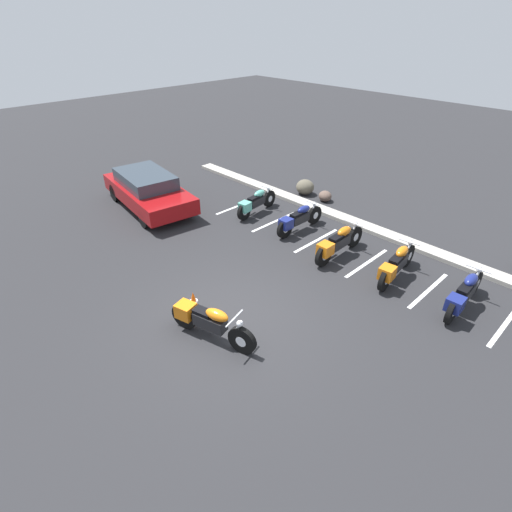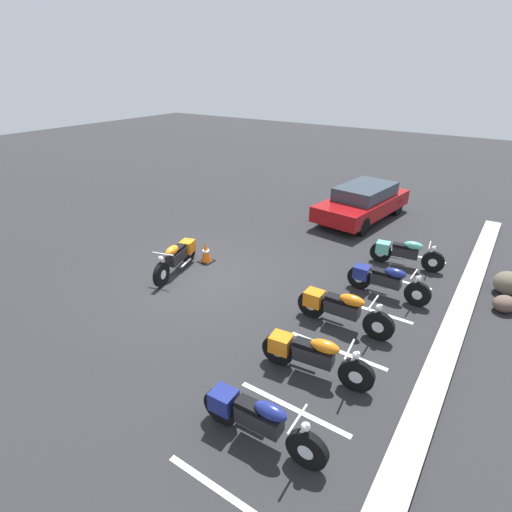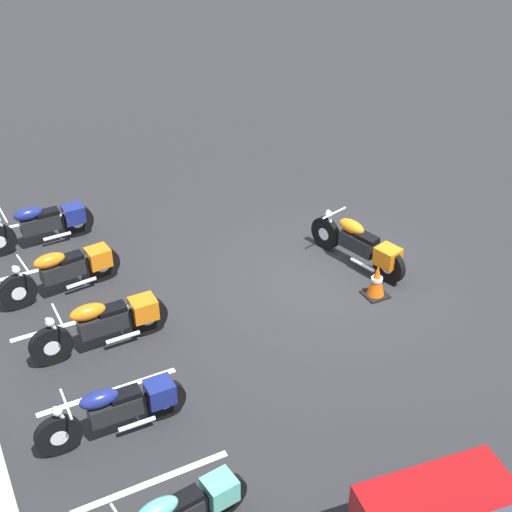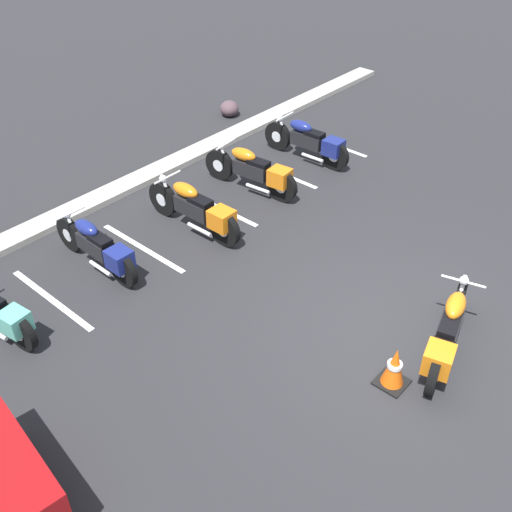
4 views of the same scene
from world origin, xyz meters
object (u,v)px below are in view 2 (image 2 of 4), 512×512
(parked_bike_3, at_px, (310,354))
(car_red, at_px, (363,202))
(parked_bike_1, at_px, (384,280))
(traffic_cone, at_px, (206,253))
(motorcycle_orange_featured, at_px, (178,256))
(landscape_rock_1, at_px, (505,304))
(parked_bike_0, at_px, (403,252))
(parked_bike_4, at_px, (256,418))
(landscape_rock_2, at_px, (508,283))
(parked_bike_2, at_px, (339,308))

(parked_bike_3, relative_size, car_red, 0.48)
(car_red, bearing_deg, parked_bike_1, 33.47)
(traffic_cone, bearing_deg, parked_bike_3, 61.39)
(motorcycle_orange_featured, xyz_separation_m, landscape_rock_1, (-2.81, 7.85, -0.26))
(parked_bike_0, height_order, car_red, car_red)
(landscape_rock_1, bearing_deg, parked_bike_4, -24.61)
(landscape_rock_2, xyz_separation_m, traffic_cone, (2.89, -7.55, -0.00))
(parked_bike_3, xyz_separation_m, parked_bike_4, (1.78, -0.02, -0.00))
(parked_bike_4, xyz_separation_m, car_red, (-10.42, -2.20, 0.23))
(parked_bike_0, distance_m, parked_bike_2, 3.80)
(parked_bike_4, bearing_deg, parked_bike_1, 85.11)
(parked_bike_1, relative_size, landscape_rock_1, 3.84)
(parked_bike_2, distance_m, parked_bike_4, 3.53)
(car_red, bearing_deg, parked_bike_0, 45.01)
(parked_bike_0, xyz_separation_m, traffic_cone, (2.96, -4.88, -0.14))
(landscape_rock_1, distance_m, landscape_rock_2, 0.98)
(traffic_cone, bearing_deg, parked_bike_0, 121.20)
(parked_bike_0, bearing_deg, motorcycle_orange_featured, -150.53)
(landscape_rock_2, bearing_deg, parked_bike_4, -21.45)
(parked_bike_2, relative_size, landscape_rock_2, 3.12)
(parked_bike_0, relative_size, parked_bike_2, 0.92)
(parked_bike_1, height_order, landscape_rock_2, parked_bike_1)
(parked_bike_1, height_order, parked_bike_4, parked_bike_4)
(motorcycle_orange_featured, xyz_separation_m, parked_bike_1, (-1.91, 5.22, -0.02))
(parked_bike_2, xyz_separation_m, landscape_rock_1, (-2.74, 3.03, -0.27))
(parked_bike_2, xyz_separation_m, car_red, (-6.89, -2.04, 0.22))
(motorcycle_orange_featured, height_order, traffic_cone, motorcycle_orange_featured)
(traffic_cone, bearing_deg, parked_bike_2, 79.71)
(parked_bike_0, distance_m, landscape_rock_2, 2.67)
(landscape_rock_1, relative_size, traffic_cone, 0.88)
(parked_bike_2, height_order, parked_bike_4, parked_bike_2)
(parked_bike_2, bearing_deg, parked_bike_0, 84.04)
(parked_bike_1, bearing_deg, motorcycle_orange_featured, -159.06)
(parked_bike_1, distance_m, traffic_cone, 5.05)
(parked_bike_4, distance_m, traffic_cone, 6.41)
(motorcycle_orange_featured, bearing_deg, landscape_rock_2, 100.71)
(motorcycle_orange_featured, relative_size, parked_bike_4, 0.99)
(car_red, xyz_separation_m, traffic_cone, (6.07, -2.50, -0.39))
(parked_bike_0, distance_m, parked_bike_3, 5.54)
(car_red, bearing_deg, traffic_cone, -14.77)
(car_red, bearing_deg, parked_bike_4, 19.55)
(parked_bike_1, xyz_separation_m, landscape_rock_1, (-0.89, 2.63, -0.24))
(parked_bike_4, distance_m, landscape_rock_2, 7.78)
(car_red, distance_m, landscape_rock_2, 5.98)
(parked_bike_0, bearing_deg, parked_bike_1, -95.35)
(parked_bike_4, relative_size, landscape_rock_1, 3.96)
(parked_bike_0, distance_m, landscape_rock_1, 2.90)
(parked_bike_2, height_order, parked_bike_3, parked_bike_2)
(landscape_rock_1, height_order, landscape_rock_2, landscape_rock_2)
(parked_bike_3, bearing_deg, motorcycle_orange_featured, 155.07)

